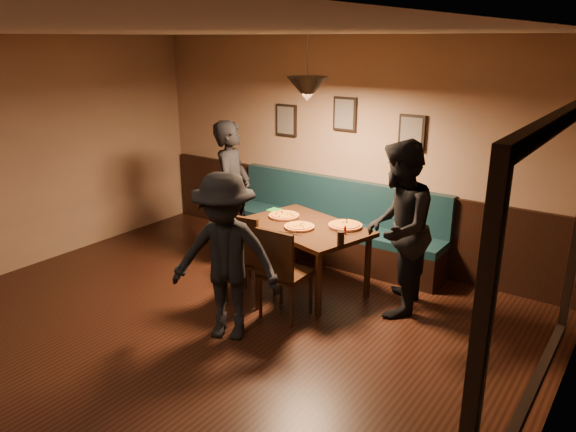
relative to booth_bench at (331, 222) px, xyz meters
The scene contains 26 objects.
floor 3.24m from the booth_bench, 90.00° to the right, with size 7.00×7.00×0.00m, color black.
ceiling 3.94m from the booth_bench, 90.00° to the right, with size 7.00×7.00×0.00m, color silver.
wall_back 0.95m from the booth_bench, 90.00° to the left, with size 6.00×6.00×0.00m, color #8C704F.
wall_right 4.48m from the booth_bench, 46.85° to the right, with size 7.00×7.00×0.00m, color #8C704F.
wainscot 0.27m from the booth_bench, 90.00° to the left, with size 5.88×0.06×1.00m, color black.
booth_bench is the anchor object (origin of this frame).
window_frame 4.13m from the booth_bench, 42.37° to the right, with size 0.06×2.56×1.86m, color black.
window_glass 4.11m from the booth_bench, 42.66° to the right, with size 2.40×2.40×0.00m, color black.
picture_left 1.52m from the booth_bench, 163.30° to the left, with size 0.32×0.04×0.42m, color black.
picture_center 1.38m from the booth_bench, 90.00° to the left, with size 0.32×0.04×0.42m, color black.
picture_right 1.52m from the booth_bench, 16.70° to the left, with size 0.32×0.04×0.42m, color black.
pendant_lamp 1.98m from the booth_bench, 77.31° to the right, with size 0.44×0.44×0.25m, color black.
dining_table 0.94m from the booth_bench, 77.31° to the right, with size 1.40×0.90×0.75m, color black.
chair_near_left 1.53m from the booth_bench, 94.02° to the right, with size 0.45×0.45×1.02m, color black, non-canonical shape.
chair_near_right 1.67m from the booth_bench, 75.20° to the right, with size 0.44×0.44×0.98m, color black, non-canonical shape.
diner_left 1.32m from the booth_bench, 141.52° to the right, with size 0.66×0.43×1.81m, color black.
diner_right 1.60m from the booth_bench, 33.62° to the right, with size 0.88×0.69×1.82m, color black.
diner_front 2.30m from the booth_bench, 84.84° to the right, with size 1.05×0.60×1.62m, color black.
pizza_a 0.87m from the booth_bench, 101.43° to the right, with size 0.36×0.36×0.04m, color #C48A25.
pizza_b 1.09m from the booth_bench, 78.93° to the right, with size 0.34×0.34×0.04m, color #C47824.
pizza_c 0.97m from the booth_bench, 49.86° to the right, with size 0.38×0.38×0.04m, color orange.
soda_glass 1.55m from the booth_bench, 55.80° to the right, with size 0.07×0.07×0.16m, color black.
tabasco_bottle 1.20m from the booth_bench, 52.21° to the right, with size 0.03×0.03×0.11m, color #9A1205.
napkin_a 0.82m from the booth_bench, 122.33° to the right, with size 0.16×0.16×0.01m, color #1E7328.
napkin_b 1.31m from the booth_bench, 105.95° to the right, with size 0.14×0.14×0.01m, color #217E29.
cutlery_set 1.29m from the booth_bench, 80.05° to the right, with size 0.02×0.18×0.00m, color silver.
Camera 1 is at (3.40, -2.59, 2.75)m, focal length 34.21 mm.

